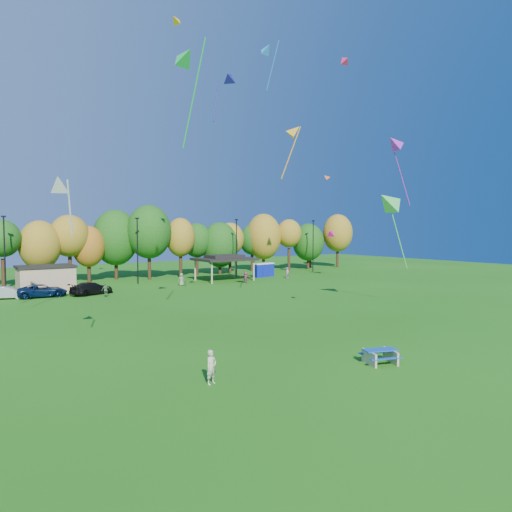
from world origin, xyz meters
TOP-DOWN VIEW (x-y plane):
  - ground at (0.00, 0.00)m, footprint 160.00×160.00m
  - tree_line at (-1.03, 45.51)m, footprint 93.57×10.55m
  - lamp_posts at (2.00, 40.00)m, footprint 64.50×0.25m
  - utility_building at (-10.00, 38.00)m, footprint 6.30×4.30m
  - pavilion at (14.00, 37.00)m, footprint 8.20×6.20m
  - porta_potties at (21.79, 37.97)m, footprint 3.75×1.66m
  - picnic_table at (-0.14, -3.69)m, footprint 2.28×2.08m
  - kite_flyer at (-9.54, -1.27)m, footprint 0.70×0.56m
  - car_b at (-14.36, 35.02)m, footprint 4.35×2.72m
  - car_c at (-11.04, 34.28)m, footprint 5.32×2.76m
  - car_d at (-6.01, 33.20)m, footprint 5.39×3.54m
  - far_person_0 at (6.01, 34.72)m, footprint 0.84×0.56m
  - far_person_1 at (-5.28, 30.16)m, footprint 0.96×0.44m
  - far_person_2 at (14.82, 32.64)m, footprint 1.52×1.33m
  - far_person_5 at (23.64, 34.22)m, footprint 0.66×0.49m
  - kite_0 at (25.26, 27.60)m, footprint 1.42×1.45m
  - kite_1 at (-14.73, 6.15)m, footprint 1.58×2.27m
  - kite_2 at (14.41, 7.79)m, footprint 4.93×2.74m
  - kite_3 at (7.51, 13.11)m, footprint 3.05×2.48m
  - kite_8 at (25.09, 15.65)m, footprint 5.14×2.58m
  - kite_9 at (17.09, 16.33)m, footprint 1.46×1.76m
  - kite_10 at (-5.86, 8.72)m, footprint 1.86×4.38m
  - kite_11 at (15.26, 28.26)m, footprint 1.86×3.96m
  - kite_12 at (-0.22, 12.15)m, footprint 2.39×2.31m
  - kite_14 at (-1.91, 18.77)m, footprint 1.42×1.29m
  - kite_15 at (8.31, 8.98)m, footprint 1.26×1.18m

SIDE VIEW (x-z plane):
  - ground at x=0.00m, z-range 0.00..0.00m
  - picnic_table at x=-0.14m, z-range 0.07..0.88m
  - car_b at x=-14.36m, z-range 0.00..1.35m
  - car_c at x=-11.04m, z-range 0.00..1.43m
  - car_d at x=-6.01m, z-range 0.00..1.45m
  - far_person_1 at x=-5.28m, z-range 0.00..1.61m
  - far_person_5 at x=23.64m, z-range 0.00..1.65m
  - far_person_2 at x=14.82m, z-range 0.00..1.66m
  - kite_flyer at x=-9.54m, z-range 0.00..1.67m
  - far_person_0 at x=6.01m, z-range 0.00..1.70m
  - porta_potties at x=21.79m, z-range 0.01..2.19m
  - utility_building at x=-10.00m, z-range 0.01..3.26m
  - pavilion at x=14.00m, z-range 1.34..5.11m
  - lamp_posts at x=2.00m, z-range 0.36..9.45m
  - tree_line at x=-1.03m, z-range 0.34..11.49m
  - kite_15 at x=8.31m, z-range 6.69..7.72m
  - kite_1 at x=-14.73m, z-range 8.22..11.74m
  - kite_2 at x=14.41m, z-range 6.12..14.05m
  - kite_0 at x=25.26m, z-range 14.30..15.47m
  - kite_3 at x=7.51m, z-range 13.90..19.38m
  - kite_8 at x=25.09m, z-range 13.51..22.16m
  - kite_10 at x=-5.86m, z-range 15.59..23.04m
  - kite_12 at x=-0.22m, z-range 17.63..22.10m
  - kite_9 at x=17.09m, z-range 25.37..26.91m
  - kite_14 at x=-1.91m, z-range 25.94..27.13m
  - kite_11 at x=15.26m, z-range 27.42..33.97m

